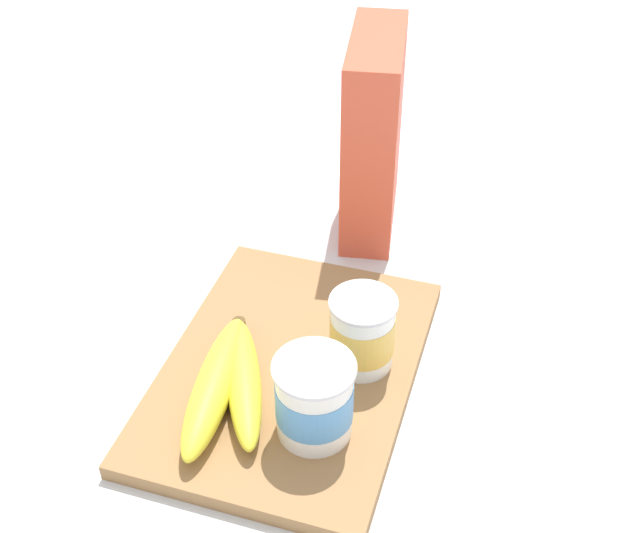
# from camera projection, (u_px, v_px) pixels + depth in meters

# --- Properties ---
(ground_plane) EXTENTS (2.40, 2.40, 0.00)m
(ground_plane) POSITION_uv_depth(u_px,v_px,m) (290.00, 378.00, 0.87)
(ground_plane) COLOR silver
(cutting_board) EXTENTS (0.35, 0.25, 0.02)m
(cutting_board) POSITION_uv_depth(u_px,v_px,m) (290.00, 372.00, 0.86)
(cutting_board) COLOR olive
(cutting_board) RESTS_ON ground_plane
(cereal_box) EXTENTS (0.18, 0.09, 0.25)m
(cereal_box) POSITION_uv_depth(u_px,v_px,m) (373.00, 135.00, 1.01)
(cereal_box) COLOR #D85138
(cereal_box) RESTS_ON ground_plane
(yogurt_cup_front) EXTENTS (0.07, 0.07, 0.08)m
(yogurt_cup_front) POSITION_uv_depth(u_px,v_px,m) (362.00, 332.00, 0.84)
(yogurt_cup_front) COLOR white
(yogurt_cup_front) RESTS_ON cutting_board
(yogurt_cup_back) EXTENTS (0.08, 0.08, 0.09)m
(yogurt_cup_back) POSITION_uv_depth(u_px,v_px,m) (314.00, 399.00, 0.77)
(yogurt_cup_back) COLOR white
(yogurt_cup_back) RESTS_ON cutting_board
(banana_bunch) EXTENTS (0.20, 0.11, 0.04)m
(banana_bunch) POSITION_uv_depth(u_px,v_px,m) (227.00, 383.00, 0.82)
(banana_bunch) COLOR yellow
(banana_bunch) RESTS_ON cutting_board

